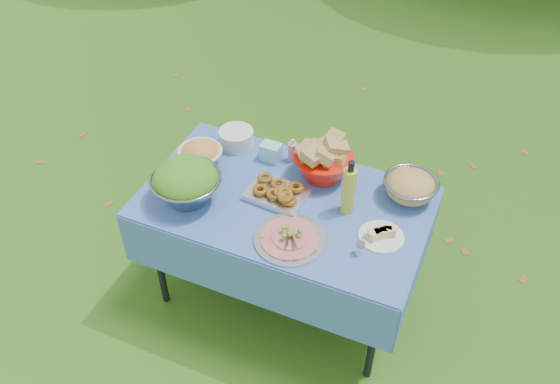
% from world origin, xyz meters
% --- Properties ---
extents(ground, '(80.00, 80.00, 0.00)m').
position_xyz_m(ground, '(0.00, 0.00, 0.00)').
color(ground, '#1A3B0A').
rests_on(ground, ground).
extents(picnic_table, '(1.46, 0.86, 0.76)m').
position_xyz_m(picnic_table, '(0.00, 0.00, 0.38)').
color(picnic_table, '#709DD7').
rests_on(picnic_table, ground).
extents(salad_bowl, '(0.38, 0.38, 0.24)m').
position_xyz_m(salad_bowl, '(-0.46, -0.19, 0.88)').
color(salad_bowl, gray).
rests_on(salad_bowl, picnic_table).
extents(pasta_bowl_white, '(0.28, 0.28, 0.13)m').
position_xyz_m(pasta_bowl_white, '(-0.54, 0.09, 0.83)').
color(pasta_bowl_white, silver).
rests_on(pasta_bowl_white, picnic_table).
extents(plate_stack, '(0.21, 0.21, 0.10)m').
position_xyz_m(plate_stack, '(-0.43, 0.32, 0.81)').
color(plate_stack, silver).
rests_on(plate_stack, picnic_table).
extents(wipes_box, '(0.11, 0.08, 0.10)m').
position_xyz_m(wipes_box, '(-0.20, 0.28, 0.81)').
color(wipes_box, '#8CDBE6').
rests_on(wipes_box, picnic_table).
extents(sanitizer_bottle, '(0.06, 0.06, 0.14)m').
position_xyz_m(sanitizer_bottle, '(-0.09, 0.32, 0.83)').
color(sanitizer_bottle, pink).
rests_on(sanitizer_bottle, picnic_table).
extents(bread_bowl, '(0.41, 0.41, 0.21)m').
position_xyz_m(bread_bowl, '(0.11, 0.26, 0.87)').
color(bread_bowl, red).
rests_on(bread_bowl, picnic_table).
extents(pasta_bowl_steel, '(0.33, 0.33, 0.15)m').
position_xyz_m(pasta_bowl_steel, '(0.58, 0.28, 0.84)').
color(pasta_bowl_steel, gray).
rests_on(pasta_bowl_steel, picnic_table).
extents(fried_tray, '(0.32, 0.24, 0.07)m').
position_xyz_m(fried_tray, '(-0.04, 0.01, 0.80)').
color(fried_tray, silver).
rests_on(fried_tray, picnic_table).
extents(charcuterie_platter, '(0.38, 0.38, 0.08)m').
position_xyz_m(charcuterie_platter, '(0.13, -0.25, 0.80)').
color(charcuterie_platter, silver).
rests_on(charcuterie_platter, picnic_table).
extents(oil_bottle, '(0.09, 0.09, 0.31)m').
position_xyz_m(oil_bottle, '(0.32, 0.06, 0.92)').
color(oil_bottle, gold).
rests_on(oil_bottle, picnic_table).
extents(cheese_plate, '(0.29, 0.29, 0.06)m').
position_xyz_m(cheese_plate, '(0.53, -0.05, 0.79)').
color(cheese_plate, silver).
rests_on(cheese_plate, picnic_table).
extents(shaker, '(0.05, 0.05, 0.07)m').
position_xyz_m(shaker, '(0.47, -0.19, 0.80)').
color(shaker, silver).
rests_on(shaker, picnic_table).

